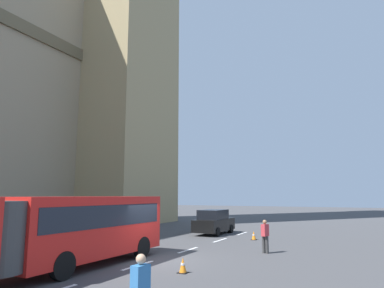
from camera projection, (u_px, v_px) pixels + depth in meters
ground_plane at (156, 260)px, 15.67m from camera, size 160.00×160.00×0.00m
lane_centre_marking at (138, 265)px, 14.42m from camera, size 29.80×0.16×0.01m
sedan_lead at (214, 222)px, 26.31m from camera, size 4.40×1.86×1.85m
traffic_cone_west at (139, 273)px, 11.81m from camera, size 0.36×0.36×0.58m
traffic_cone_middle at (183, 265)px, 13.07m from camera, size 0.36×0.36×0.58m
traffic_cone_east at (254, 236)px, 22.77m from camera, size 0.36×0.36×0.58m
pedestrian_by_kerb at (265, 235)px, 17.61m from camera, size 0.45×0.35×1.69m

